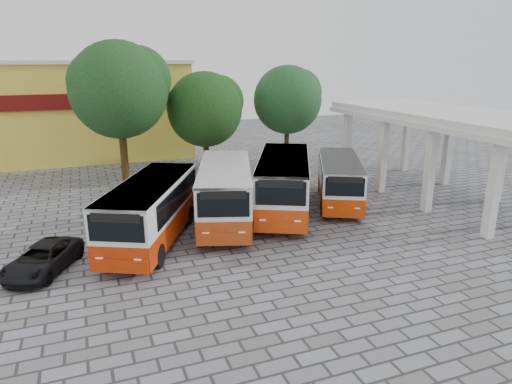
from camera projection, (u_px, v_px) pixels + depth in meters
name	position (u px, v px, depth m)	size (l,w,h in m)	color
ground	(320.00, 241.00, 21.83)	(90.00, 90.00, 0.00)	#606060
terminal_shelter	(444.00, 118.00, 27.65)	(6.80, 15.80, 5.40)	silver
shophouse_block	(69.00, 109.00, 40.19)	(20.40, 10.40, 8.30)	gold
bus_far_left	(151.00, 208.00, 21.20)	(5.85, 8.78, 2.95)	#B72500
bus_centre_left	(225.00, 190.00, 23.91)	(5.07, 9.02, 3.06)	#B0370C
bus_centre_right	(284.00, 181.00, 25.42)	(6.27, 9.47, 3.18)	#C53704
bus_far_right	(339.00, 178.00, 27.17)	(5.39, 8.04, 2.69)	#C23100
tree_left	(120.00, 87.00, 29.80)	(6.69, 6.37, 9.63)	#463014
tree_middle	(206.00, 107.00, 33.55)	(5.80, 5.52, 7.58)	#3A2A11
tree_right	(288.00, 97.00, 36.57)	(5.73, 5.46, 7.98)	#3C2B16
parked_car	(42.00, 259.00, 18.52)	(1.86, 4.03, 1.12)	black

